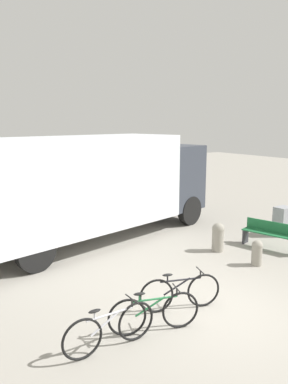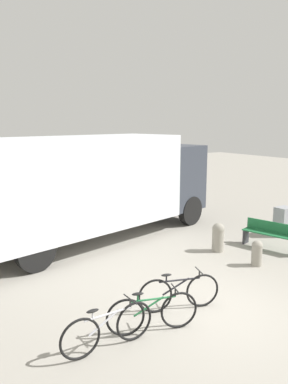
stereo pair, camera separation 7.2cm
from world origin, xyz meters
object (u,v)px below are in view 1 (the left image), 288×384
object	(u,v)px
bicycle_far	(180,292)
bollard_far_bench	(218,236)
bicycle_middle	(154,313)
bollard_near_bench	(257,252)
utility_box	(283,221)
delivery_truck	(93,183)
park_bench	(272,234)
bicycle_near	(110,329)

from	to	relation	value
bicycle_far	bollard_far_bench	xyz separation A→B (m)	(3.23, 2.16, 0.09)
bicycle_middle	bollard_far_bench	world-z (taller)	bollard_far_bench
bollard_near_bench	bicycle_middle	bearing A→B (deg)	-165.00
bollard_far_bench	utility_box	distance (m)	3.04
delivery_truck	utility_box	world-z (taller)	delivery_truck
bollard_near_bench	bicycle_far	bearing A→B (deg)	-167.28
park_bench	bicycle_far	distance (m)	4.98
delivery_truck	utility_box	size ratio (longest dim) A/B	9.42
bollard_far_bench	utility_box	xyz separation A→B (m)	(3.04, -0.04, 0.02)
delivery_truck	park_bench	distance (m)	5.84
delivery_truck	park_bench	bearing A→B (deg)	-53.84
park_bench	bicycle_far	xyz separation A→B (m)	(-4.78, -1.40, -0.09)
bicycle_far	bollard_far_bench	world-z (taller)	bollard_far_bench
bollard_near_bench	bicycle_near	bearing A→B (deg)	-167.34
delivery_truck	bicycle_near	bearing A→B (deg)	-125.12
bicycle_far	utility_box	world-z (taller)	utility_box
bicycle_near	bicycle_far	xyz separation A→B (m)	(1.87, 0.42, 0.00)
bicycle_near	bicycle_middle	distance (m)	0.94
bicycle_middle	bollard_near_bench	size ratio (longest dim) A/B	2.37
bicycle_middle	bicycle_far	bearing A→B (deg)	40.80
bicycle_far	bicycle_middle	bearing A→B (deg)	-138.41
delivery_truck	bollard_near_bench	world-z (taller)	delivery_truck
park_bench	bollard_far_bench	size ratio (longest dim) A/B	2.12
bicycle_far	bollard_far_bench	size ratio (longest dim) A/B	1.91
bicycle_near	utility_box	bearing A→B (deg)	17.99
bicycle_near	bollard_far_bench	world-z (taller)	bollard_far_bench
delivery_truck	utility_box	bearing A→B (deg)	-40.10
bicycle_far	bicycle_near	bearing A→B (deg)	-148.43
bicycle_middle	bollard_near_bench	xyz separation A→B (m)	(4.22, 1.13, -0.00)
delivery_truck	bicycle_far	world-z (taller)	delivery_truck
bicycle_near	bicycle_middle	xyz separation A→B (m)	(0.94, 0.03, 0.00)
bicycle_middle	bicycle_far	world-z (taller)	same
bicycle_far	park_bench	bearing A→B (deg)	35.30
bollard_near_bench	utility_box	xyz separation A→B (m)	(2.98, 1.37, 0.11)
bicycle_middle	bollard_near_bench	bearing A→B (deg)	33.24
utility_box	bicycle_far	bearing A→B (deg)	-161.37
delivery_truck	bicycle_middle	bearing A→B (deg)	-116.76
delivery_truck	bicycle_far	bearing A→B (deg)	-108.01
bicycle_near	bollard_near_bench	world-z (taller)	bicycle_near
delivery_truck	utility_box	xyz separation A→B (m)	(5.65, -3.11, -1.41)
delivery_truck	bicycle_far	distance (m)	5.47
bicycle_near	park_bench	bearing A→B (deg)	15.96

